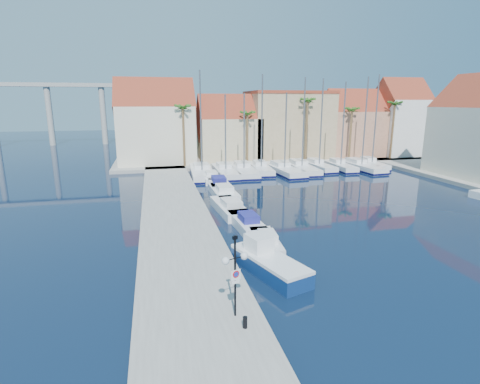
{
  "coord_description": "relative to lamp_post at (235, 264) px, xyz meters",
  "views": [
    {
      "loc": [
        -10.66,
        -15.79,
        10.27
      ],
      "look_at": [
        -3.87,
        13.35,
        3.0
      ],
      "focal_mm": 28.0,
      "sensor_mm": 36.0,
      "label": 1
    }
  ],
  "objects": [
    {
      "name": "motorboat_west_6",
      "position": [
        3.41,
        39.14,
        -2.6
      ],
      "size": [
        1.84,
        5.24,
        1.4
      ],
      "rotation": [
        0.0,
        0.0,
        -0.03
      ],
      "color": "white",
      "rests_on": "ground"
    },
    {
      "name": "sailboat_9",
      "position": [
        30.14,
        37.13,
        -2.46
      ],
      "size": [
        2.62,
        8.45,
        14.19
      ],
      "rotation": [
        0.0,
        0.0,
        -0.05
      ],
      "color": "white",
      "rests_on": "ground"
    },
    {
      "name": "fishing_boat",
      "position": [
        3.16,
        5.03,
        -2.42
      ],
      "size": [
        3.76,
        6.28,
        2.09
      ],
      "rotation": [
        0.0,
        0.0,
        0.32
      ],
      "color": "navy",
      "rests_on": "ground"
    },
    {
      "name": "sailboat_1",
      "position": [
        6.49,
        36.26,
        -2.54
      ],
      "size": [
        2.75,
        10.07,
        11.17
      ],
      "rotation": [
        0.0,
        0.0,
        -0.01
      ],
      "color": "white",
      "rests_on": "ground"
    },
    {
      "name": "palm_2",
      "position": [
        21.32,
        42.49,
        6.91
      ],
      "size": [
        2.6,
        2.6,
        11.15
      ],
      "color": "brown",
      "rests_on": "shore_north"
    },
    {
      "name": "building_3",
      "position": [
        32.32,
        47.49,
        2.75
      ],
      "size": [
        10.3,
        8.0,
        12.0
      ],
      "color": "#B07659",
      "rests_on": "shore_north"
    },
    {
      "name": "motorboat_west_2",
      "position": [
        3.44,
        18.1,
        -2.6
      ],
      "size": [
        2.72,
        7.05,
        1.4
      ],
      "rotation": [
        0.0,
        0.0,
        0.08
      ],
      "color": "white",
      "rests_on": "ground"
    },
    {
      "name": "sailboat_0",
      "position": [
        3.17,
        36.37,
        -2.52
      ],
      "size": [
        3.62,
        11.54,
        14.28
      ],
      "rotation": [
        0.0,
        0.0,
        -0.05
      ],
      "color": "white",
      "rests_on": "ground"
    },
    {
      "name": "ground",
      "position": [
        7.32,
        0.49,
        -3.11
      ],
      "size": [
        260.0,
        260.0,
        0.0
      ],
      "primitive_type": "plane",
      "color": "black",
      "rests_on": "ground"
    },
    {
      "name": "sailboat_7",
      "position": [
        24.44,
        36.59,
        -2.48
      ],
      "size": [
        2.32,
        8.37,
        13.06
      ],
      "rotation": [
        0.0,
        0.0,
        -0.01
      ],
      "color": "white",
      "rests_on": "ground"
    },
    {
      "name": "motorboat_west_3",
      "position": [
        4.0,
        24.31,
        -2.6
      ],
      "size": [
        2.42,
        7.21,
        1.4
      ],
      "rotation": [
        0.0,
        0.0,
        0.02
      ],
      "color": "white",
      "rests_on": "ground"
    },
    {
      "name": "building_1",
      "position": [
        9.32,
        47.49,
        2.19
      ],
      "size": [
        10.3,
        8.0,
        11.0
      ],
      "color": "tan",
      "rests_on": "shore_north"
    },
    {
      "name": "sailboat_8",
      "position": [
        27.53,
        36.01,
        -2.51
      ],
      "size": [
        3.62,
        10.55,
        13.76
      ],
      "rotation": [
        0.0,
        0.0,
        0.09
      ],
      "color": "white",
      "rests_on": "ground"
    },
    {
      "name": "palm_0",
      "position": [
        1.32,
        42.49,
        5.97
      ],
      "size": [
        2.6,
        2.6,
        10.15
      ],
      "color": "brown",
      "rests_on": "shore_north"
    },
    {
      "name": "viaduct",
      "position": [
        -31.75,
        82.49,
        7.14
      ],
      "size": [
        48.0,
        2.2,
        14.45
      ],
      "color": "#9E9E99",
      "rests_on": "ground"
    },
    {
      "name": "building_0",
      "position": [
        -2.68,
        47.49,
        3.42
      ],
      "size": [
        12.3,
        9.0,
        13.5
      ],
      "color": "beige",
      "rests_on": "shore_north"
    },
    {
      "name": "motorboat_west_1",
      "position": [
        3.91,
        13.35,
        -2.6
      ],
      "size": [
        2.19,
        5.96,
        1.4
      ],
      "rotation": [
        0.0,
        0.0,
        0.05
      ],
      "color": "white",
      "rests_on": "ground"
    },
    {
      "name": "shore_north",
      "position": [
        17.32,
        48.49,
        -2.86
      ],
      "size": [
        54.0,
        16.0,
        0.5
      ],
      "primitive_type": "cube",
      "color": "gray",
      "rests_on": "ground"
    },
    {
      "name": "sailboat_3",
      "position": [
        12.04,
        37.25,
        -2.49
      ],
      "size": [
        3.25,
        9.46,
        13.95
      ],
      "rotation": [
        0.0,
        0.0,
        -0.09
      ],
      "color": "white",
      "rests_on": "ground"
    },
    {
      "name": "palm_1",
      "position": [
        11.32,
        42.49,
        5.03
      ],
      "size": [
        2.6,
        2.6,
        9.15
      ],
      "color": "brown",
      "rests_on": "shore_north"
    },
    {
      "name": "sailboat_5",
      "position": [
        18.14,
        36.72,
        -2.52
      ],
      "size": [
        3.26,
        10.81,
        13.58
      ],
      "rotation": [
        0.0,
        0.0,
        -0.04
      ],
      "color": "white",
      "rests_on": "ground"
    },
    {
      "name": "motorboat_west_0",
      "position": [
        4.17,
        8.68,
        -2.6
      ],
      "size": [
        2.12,
        5.24,
        1.4
      ],
      "rotation": [
        0.0,
        0.0,
        -0.1
      ],
      "color": "white",
      "rests_on": "ground"
    },
    {
      "name": "sailboat_4",
      "position": [
        15.03,
        35.88,
        -2.55
      ],
      "size": [
        3.65,
        11.07,
        11.45
      ],
      "rotation": [
        0.0,
        0.0,
        0.07
      ],
      "color": "white",
      "rests_on": "ground"
    },
    {
      "name": "bollard",
      "position": [
        0.21,
        -1.04,
        -2.34
      ],
      "size": [
        0.21,
        0.21,
        0.53
      ],
      "primitive_type": "cylinder",
      "color": "black",
      "rests_on": "quay_west"
    },
    {
      "name": "sailboat_6",
      "position": [
        21.23,
        37.43,
        -2.48
      ],
      "size": [
        2.78,
        8.81,
        13.51
      ],
      "rotation": [
        0.0,
        0.0,
        0.05
      ],
      "color": "white",
      "rests_on": "ground"
    },
    {
      "name": "palm_3",
      "position": [
        29.32,
        42.49,
        5.5
      ],
      "size": [
        2.6,
        2.6,
        9.65
      ],
      "color": "brown",
      "rests_on": "shore_north"
    },
    {
      "name": "quay_west",
      "position": [
        -1.68,
        13.99,
        -2.86
      ],
      "size": [
        6.0,
        77.0,
        0.5
      ],
      "primitive_type": "cube",
      "color": "gray",
      "rests_on": "ground"
    },
    {
      "name": "lamp_post",
      "position": [
        0.0,
        0.0,
        0.0
      ],
      "size": [
        1.29,
        0.69,
        3.97
      ],
      "rotation": [
        0.0,
        0.0,
        0.34
      ],
      "color": "black",
      "rests_on": "quay_west"
    },
    {
      "name": "motorboat_west_4",
      "position": [
        4.26,
        29.14,
        -2.6
      ],
      "size": [
        2.63,
        7.24,
        1.4
      ],
      "rotation": [
        0.0,
        0.0,
        -0.05
      ],
      "color": "white",
      "rests_on": "ground"
    },
    {
      "name": "sailboat_2",
      "position": [
        9.27,
        36.74,
        -2.55
      ],
      "size": [
        3.47,
        11.04,
        11.37
      ],
      "rotation": [
        0.0,
        0.0,
        -0.05
      ],
      "color": "white",
      "rests_on": "ground"
    },
    {
      "name": "building_4",
      "position": [
        41.32,
        46.49,
        3.86
      ],
      "size": [
        8.3,
        8.0,
        14.0
      ],
      "color": "white",
      "rests_on": "shore_north"
    },
    {
      "name": "building_2",
      "position": [
        20.32,
        48.49,
        3.15
      ],
      "size": [
        14.2,
        10.2,
        11.5
      ],
      "color": "tan",
      "rests_on": "shore_north"
    },
    {
      "name": "motorboat_west_5",
      "position": [
        3.91,
        32.89,
        -2.6
      ],
      "size": [
        2.17,
        6.5,
        1.4
      ],
      "rotation": [
        0.0,
        0.0,
        -0.02
      ],
      "color": "white",
      "rests_on": "ground"
    },
    {
      "name": "palm_4",
      "position": [
        37.32,
        42.49,
        6.44
      ],
      "size": [
        2.6,
        2.6,
        10.65
      ],
      "color": "brown",
      "rests_on": "shore_north"
    }
  ]
}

